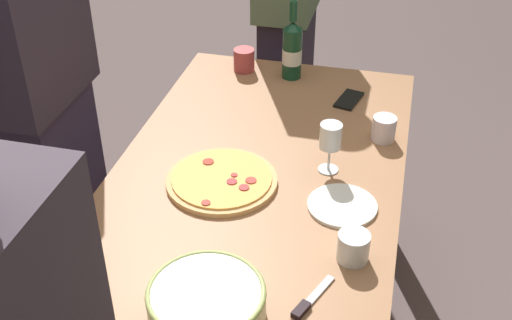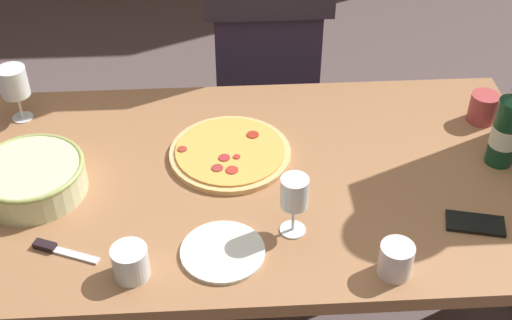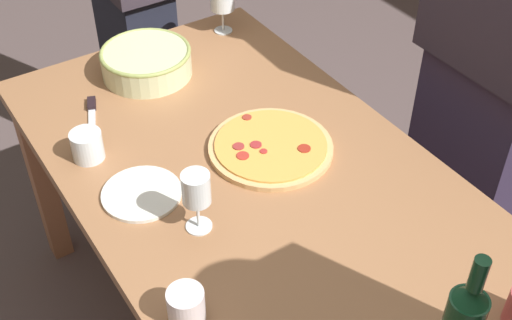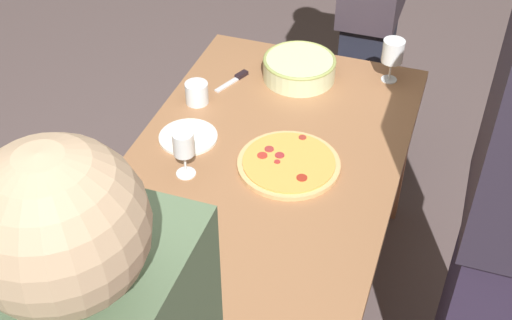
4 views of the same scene
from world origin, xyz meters
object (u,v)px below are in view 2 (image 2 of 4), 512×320
(wine_glass_near_pizza, at_px, (14,83))
(wine_bottle, at_px, (507,127))
(serving_bowl, at_px, (31,177))
(cell_phone, at_px, (475,223))
(cup_ceramic, at_px, (130,262))
(cup_amber, at_px, (396,260))
(pizza, at_px, (230,153))
(side_plate, at_px, (223,252))
(dining_table, at_px, (256,201))
(cup_spare, at_px, (483,108))
(pizza_knife, at_px, (57,250))
(wine_glass_by_bottle, at_px, (294,194))

(wine_glass_near_pizza, bearing_deg, wine_bottle, -11.95)
(serving_bowl, bearing_deg, wine_glass_near_pizza, 106.32)
(wine_bottle, distance_m, cell_phone, 0.30)
(cup_ceramic, bearing_deg, wine_bottle, 20.03)
(cup_ceramic, bearing_deg, cup_amber, -2.85)
(cup_amber, bearing_deg, pizza, 128.70)
(cup_ceramic, bearing_deg, side_plate, 14.42)
(wine_glass_near_pizza, height_order, side_plate, wine_glass_near_pizza)
(dining_table, bearing_deg, cell_phone, -22.59)
(cup_amber, relative_size, cup_ceramic, 0.99)
(serving_bowl, xyz_separation_m, wine_glass_near_pizza, (-0.10, 0.34, 0.08))
(cup_spare, bearing_deg, dining_table, -162.40)
(cell_phone, height_order, pizza_knife, pizza_knife)
(cell_phone, bearing_deg, dining_table, -99.00)
(wine_glass_by_bottle, height_order, cup_ceramic, wine_glass_by_bottle)
(wine_bottle, xyz_separation_m, pizza_knife, (-1.17, -0.27, -0.11))
(wine_bottle, bearing_deg, pizza, 174.73)
(serving_bowl, relative_size, wine_glass_by_bottle, 1.70)
(side_plate, bearing_deg, cup_spare, 32.51)
(cup_spare, height_order, pizza_knife, cup_spare)
(wine_glass_near_pizza, bearing_deg, cup_spare, -3.85)
(cell_phone, bearing_deg, cup_amber, -45.23)
(wine_bottle, xyz_separation_m, cup_amber, (-0.38, -0.39, -0.08))
(cup_ceramic, height_order, cup_spare, cup_spare)
(cup_ceramic, bearing_deg, pizza, 60.64)
(wine_glass_near_pizza, xyz_separation_m, cell_phone, (1.22, -0.53, -0.12))
(cup_amber, height_order, cell_phone, cup_amber)
(wine_bottle, distance_m, cup_spare, 0.21)
(serving_bowl, relative_size, wine_glass_near_pizza, 1.63)
(serving_bowl, xyz_separation_m, cup_ceramic, (0.28, -0.31, -0.01))
(pizza, bearing_deg, cup_spare, 9.56)
(cup_ceramic, bearing_deg, cup_spare, 29.11)
(wine_bottle, bearing_deg, cup_spare, 86.49)
(cell_phone, bearing_deg, pizza_knife, -74.79)
(dining_table, height_order, pizza_knife, pizza_knife)
(wine_glass_by_bottle, bearing_deg, serving_bowl, 164.13)
(cup_amber, relative_size, pizza_knife, 0.51)
(cup_ceramic, bearing_deg, wine_glass_near_pizza, 120.37)
(wine_glass_near_pizza, distance_m, cup_amber, 1.20)
(cup_ceramic, distance_m, side_plate, 0.22)
(wine_glass_by_bottle, height_order, cup_amber, wine_glass_by_bottle)
(dining_table, height_order, serving_bowl, serving_bowl)
(wine_glass_near_pizza, bearing_deg, pizza, -19.54)
(pizza, distance_m, cup_amber, 0.59)
(dining_table, relative_size, cup_ceramic, 18.70)
(wine_bottle, relative_size, wine_glass_near_pizza, 1.78)
(cup_ceramic, bearing_deg, cell_phone, 7.64)
(serving_bowl, xyz_separation_m, cup_spare, (1.28, 0.24, -0.00))
(side_plate, xyz_separation_m, pizza_knife, (-0.40, 0.03, 0.00))
(dining_table, relative_size, serving_bowl, 5.66)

